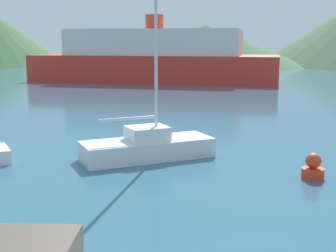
{
  "coord_description": "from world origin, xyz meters",
  "views": [
    {
      "loc": [
        -0.19,
        -4.49,
        4.58
      ],
      "look_at": [
        -0.87,
        14.0,
        1.2
      ],
      "focal_mm": 50.0,
      "sensor_mm": 36.0,
      "label": 1
    }
  ],
  "objects": [
    {
      "name": "hill_central",
      "position": [
        3.58,
        83.25,
        3.74
      ],
      "size": [
        37.14,
        37.14,
        7.48
      ],
      "color": "#476B42",
      "rests_on": "ground_plane"
    },
    {
      "name": "buoy_marker",
      "position": [
        4.15,
        10.93,
        0.36
      ],
      "size": [
        0.76,
        0.76,
        0.87
      ],
      "color": "red",
      "rests_on": "ground_plane"
    },
    {
      "name": "ferry_distant",
      "position": [
        -3.7,
        49.36,
        2.59
      ],
      "size": [
        28.87,
        13.2,
        7.47
      ],
      "rotation": [
        0.0,
        0.0,
        -0.19
      ],
      "color": "red",
      "rests_on": "ground_plane"
    },
    {
      "name": "sailboat_middle",
      "position": [
        -1.66,
        13.43,
        0.51
      ],
      "size": [
        5.43,
        3.9,
        8.05
      ],
      "rotation": [
        0.0,
        0.0,
        0.46
      ],
      "color": "silver",
      "rests_on": "ground_plane"
    }
  ]
}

